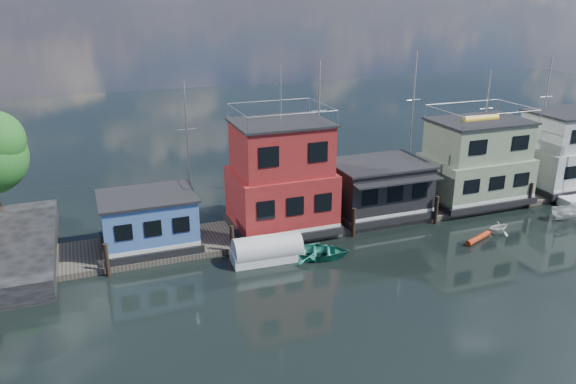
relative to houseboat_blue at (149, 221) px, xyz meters
name	(u,v)px	position (x,y,z in m)	size (l,w,h in m)	color
ground	(482,286)	(18.00, -12.00, -2.21)	(160.00, 160.00, 0.00)	black
dock	(382,213)	(18.00, 0.00, -2.01)	(48.00, 5.00, 0.40)	#595147
houseboat_blue	(149,221)	(0.00, 0.00, 0.00)	(6.40, 4.90, 3.66)	black
houseboat_red	(281,178)	(9.50, 0.00, 1.90)	(7.40, 5.90, 11.86)	black
houseboat_dark	(378,188)	(17.50, -0.02, 0.21)	(7.40, 6.10, 4.06)	black
houseboat_green	(476,162)	(26.50, 0.00, 1.34)	(8.40, 5.90, 7.03)	black
houseboat_white	(569,151)	(36.50, 0.00, 1.33)	(8.40, 5.90, 6.66)	black
pilings	(398,216)	(17.67, -2.80, -1.11)	(42.28, 0.28, 2.20)	#2D2116
background_masts	(399,126)	(22.76, 6.00, 3.35)	(36.40, 0.16, 12.00)	silver
dinghy_teal	(319,252)	(10.29, -5.04, -1.77)	(2.97, 4.15, 0.86)	#258873
tarp_runabout	(267,251)	(6.97, -4.24, -1.50)	(4.77, 2.09, 1.90)	white
red_kayak	(478,238)	(22.01, -6.58, -2.00)	(0.41, 0.41, 2.77)	#AF3112
dinghy_white	(498,227)	(24.22, -5.98, -1.70)	(1.64, 1.90, 1.00)	silver
motorboat	(569,212)	(31.22, -5.72, -1.59)	(1.19, 3.16, 1.22)	silver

